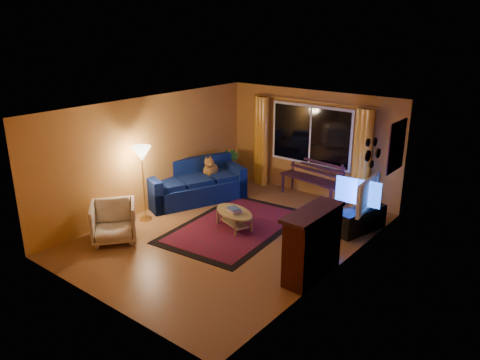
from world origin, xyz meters
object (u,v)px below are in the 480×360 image
Objects in this scene: coffee_table at (234,220)px; tv_console at (360,220)px; armchair at (113,220)px; sofa at (194,182)px; bench at (311,189)px; floor_lamp at (144,184)px.

tv_console is at bearing 35.51° from coffee_table.
coffee_table is (1.45, 1.84, -0.23)m from armchair.
sofa is 2.74× the size of armchair.
tv_console is (1.71, -0.99, 0.00)m from bench.
armchair is 1.14m from floor_lamp.
bench is at bearing 82.23° from coffee_table.
coffee_table is (1.71, -0.64, -0.27)m from sofa.
tv_console is at bearing 34.15° from sofa.
floor_lamp is (-2.09, -3.26, 0.56)m from bench.
coffee_table is at bearing 24.85° from floor_lamp.
bench is 1.91× the size of armchair.
floor_lamp is 2.03m from coffee_table.
bench is 2.47m from coffee_table.
sofa is at bearing 88.31° from floor_lamp.
sofa is 3.85m from tv_console.
sofa is at bearing -152.85° from tv_console.
floor_lamp is at bearing -113.93° from bench.
armchair is at bearing -128.29° from coffee_table.
armchair is (0.26, -2.48, -0.04)m from sofa.
floor_lamp is at bearing -155.15° from coffee_table.
coffee_table is at bearing -89.05° from bench.
bench reaches higher than coffee_table.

